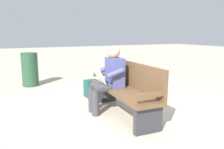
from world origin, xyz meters
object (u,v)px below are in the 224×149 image
at_px(bench_near, 127,88).
at_px(backpack, 92,89).
at_px(person_seated, 109,77).
at_px(trash_bin, 30,70).

height_order(bench_near, backpack, bench_near).
distance_m(person_seated, backpack, 1.12).
xyz_separation_m(backpack, trash_bin, (1.73, 1.06, 0.26)).
bearing_deg(trash_bin, bench_near, -158.35).
relative_size(bench_near, trash_bin, 2.06).
height_order(person_seated, backpack, person_seated).
bearing_deg(backpack, trash_bin, 31.60).
height_order(bench_near, person_seated, person_seated).
bearing_deg(bench_near, person_seated, 43.85).
distance_m(bench_near, backpack, 1.32).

